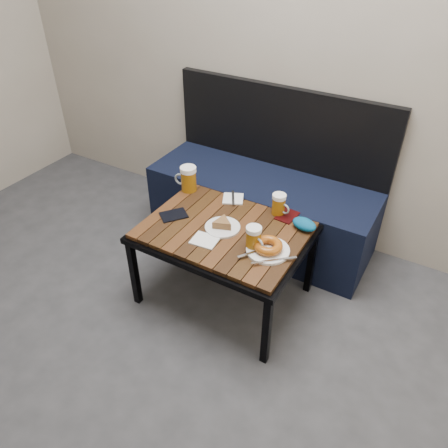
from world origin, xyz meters
The scene contains 12 objects.
bench centered at (0.00, 1.76, 0.27)m, with size 1.40×0.50×0.95m.
cafe_table centered at (0.07, 1.17, 0.43)m, with size 0.84×0.62×0.47m.
beer_mug_left centered at (-0.30, 1.38, 0.55)m, with size 0.14×0.10×0.15m.
beer_mug_centre centered at (0.25, 1.42, 0.53)m, with size 0.11×0.08×0.12m.
beer_mug_right centered at (0.27, 1.10, 0.53)m, with size 0.11×0.09×0.12m.
plate_pie centered at (0.06, 1.16, 0.49)m, with size 0.18×0.18×0.05m.
plate_bagel centered at (0.34, 1.11, 0.50)m, with size 0.25×0.24×0.06m.
napkin_left centered at (-0.03, 1.43, 0.48)m, with size 0.15×0.15×0.01m.
napkin_right centered at (0.04, 1.03, 0.48)m, with size 0.13×0.12×0.01m.
passport_navy centered at (-0.22, 1.13, 0.48)m, with size 0.10×0.14×0.01m, color black.
passport_burgundy centered at (0.30, 1.43, 0.48)m, with size 0.09×0.13×0.01m, color black.
knit_pouch centered at (0.42, 1.37, 0.50)m, with size 0.13×0.08×0.06m, color navy.
Camera 1 is at (0.96, -0.36, 1.79)m, focal length 35.00 mm.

